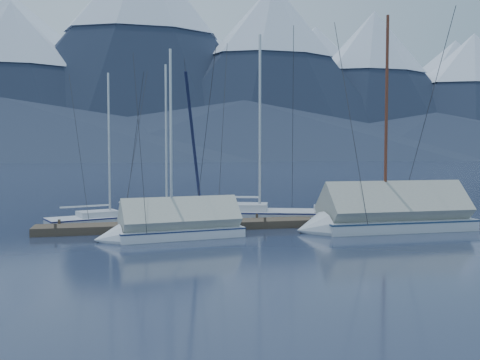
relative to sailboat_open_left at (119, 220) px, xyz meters
name	(u,v)px	position (x,y,z in m)	size (l,w,h in m)	color
ground	(251,234)	(5.47, -4.98, -0.14)	(1000.00, 1000.00, 0.00)	#151D30
mountain_range	(132,80)	(9.60, 365.46, 58.51)	(877.00, 584.00, 150.50)	#475675
dock	(240,225)	(5.47, -2.98, -0.03)	(18.00, 1.50, 0.54)	#382D23
mooring_posts	(229,220)	(4.97, -2.98, 0.21)	(15.12, 1.52, 0.35)	#382D23
sailboat_open_left	(119,220)	(0.00, 0.00, 0.00)	(6.30, 3.66, 8.04)	silver
sailboat_open_mid	(176,220)	(2.74, -0.72, 0.01)	(6.62, 4.33, 8.53)	silver
sailboat_open_right	(270,216)	(7.60, -0.78, 0.04)	(8.14, 4.61, 10.38)	silver
sailboat_covered_near	(381,218)	(11.42, -5.23, 0.38)	(8.12, 3.50, 10.53)	silver
sailboat_covered_far	(169,228)	(1.99, -5.18, 0.27)	(6.14, 2.75, 8.34)	silver
person	(383,198)	(12.97, -2.53, 1.03)	(0.61, 0.40, 1.66)	black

